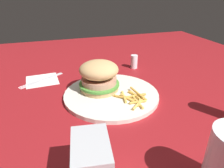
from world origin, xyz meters
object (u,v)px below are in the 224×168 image
object	(u,v)px
fries_pile	(134,98)
napkin	(42,80)
salt_shaker	(134,62)
plate	(112,94)
napkin_dispenser	(92,165)
sandwich	(99,76)
fork	(42,80)

from	to	relation	value
fries_pile	napkin	size ratio (longest dim) A/B	1.03
napkin	salt_shaker	xyz separation A→B (m)	(0.01, -0.37, 0.03)
plate	napkin_dispenser	distance (m)	0.32
plate	napkin	xyz separation A→B (m)	(0.19, 0.21, -0.01)
napkin	sandwich	bearing A→B (deg)	-131.09
napkin_dispenser	plate	bearing A→B (deg)	164.52
fork	salt_shaker	world-z (taller)	salt_shaker
sandwich	salt_shaker	xyz separation A→B (m)	(0.17, -0.19, -0.03)
fork	salt_shaker	distance (m)	0.37
salt_shaker	napkin_dispenser	bearing A→B (deg)	149.81
sandwich	salt_shaker	distance (m)	0.26
plate	fork	distance (m)	0.28
napkin	fork	bearing A→B (deg)	121.42
sandwich	fries_pile	distance (m)	0.13
napkin	fork	size ratio (longest dim) A/B	0.70
plate	fork	world-z (taller)	plate
sandwich	napkin	size ratio (longest dim) A/B	1.15
plate	fries_pile	world-z (taller)	fries_pile
fork	napkin_dispenser	world-z (taller)	napkin_dispenser
plate	salt_shaker	xyz separation A→B (m)	(0.20, -0.16, 0.02)
napkin	napkin_dispenser	world-z (taller)	napkin_dispenser
fries_pile	napkin	distance (m)	0.35
plate	napkin_dispenser	size ratio (longest dim) A/B	3.03
salt_shaker	fries_pile	bearing A→B (deg)	156.81
sandwich	salt_shaker	size ratio (longest dim) A/B	2.30
sandwich	plate	bearing A→B (deg)	-137.68
napkin	napkin_dispenser	xyz separation A→B (m)	(-0.48, -0.08, 0.05)
fries_pile	napkin	xyz separation A→B (m)	(0.25, 0.26, -0.02)
plate	fries_pile	xyz separation A→B (m)	(-0.06, -0.05, 0.01)
salt_shaker	plate	bearing A→B (deg)	141.64
fork	napkin	bearing A→B (deg)	-58.58
sandwich	fork	distance (m)	0.24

